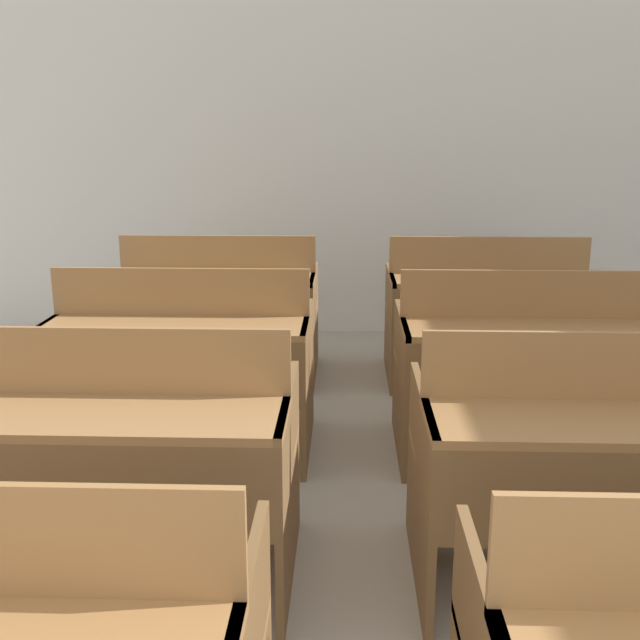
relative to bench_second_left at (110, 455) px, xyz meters
name	(u,v)px	position (x,y,z in m)	size (l,w,h in m)	color
wall_back	(374,138)	(1.05, 3.64, 1.07)	(7.30, 0.06, 3.14)	silver
bench_second_left	(110,455)	(0.00, 0.00, 0.00)	(1.29, 0.79, 0.96)	brown
bench_second_right	(606,462)	(1.74, 0.00, 0.00)	(1.29, 0.79, 0.96)	brown
bench_third_left	(182,358)	(0.01, 1.17, 0.00)	(1.29, 0.79, 0.96)	brown
bench_third_right	(529,362)	(1.75, 1.17, 0.00)	(1.29, 0.79, 0.96)	brown
bench_back_left	(218,305)	(-0.01, 2.38, 0.00)	(1.29, 0.79, 0.96)	brown
bench_back_right	(487,307)	(1.76, 2.38, 0.00)	(1.29, 0.79, 0.96)	brown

